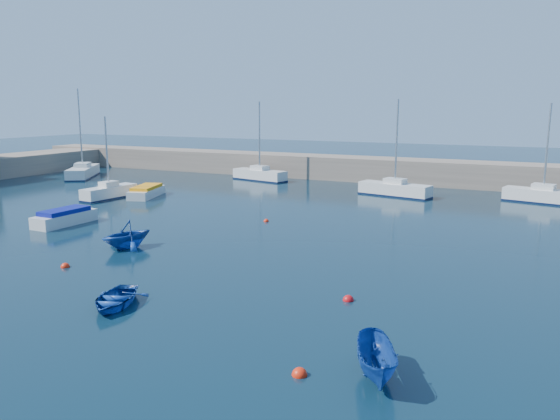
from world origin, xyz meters
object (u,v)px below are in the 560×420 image
at_px(sailboat_5, 260,174).
at_px(motorboat_1, 65,217).
at_px(sailboat_3, 109,192).
at_px(dinghy_center, 115,299).
at_px(dinghy_left, 126,234).
at_px(sailboat_4, 83,172).
at_px(dinghy_right, 377,362).
at_px(sailboat_7, 543,195).
at_px(motorboat_2, 147,191).
at_px(sailboat_6, 395,189).

xyz_separation_m(sailboat_5, motorboat_1, (-1.48, -26.98, -0.13)).
xyz_separation_m(sailboat_3, motorboat_1, (5.12, -9.96, -0.09)).
relative_size(sailboat_5, dinghy_center, 2.80).
height_order(sailboat_5, dinghy_left, sailboat_5).
bearing_deg(dinghy_left, sailboat_4, 157.37).
bearing_deg(dinghy_left, dinghy_right, -8.86).
xyz_separation_m(sailboat_7, dinghy_left, (-22.22, -27.93, 0.17)).
bearing_deg(dinghy_right, dinghy_left, 130.42).
bearing_deg(sailboat_5, motorboat_2, 177.16).
bearing_deg(sailboat_4, motorboat_2, -58.42).
bearing_deg(dinghy_center, sailboat_6, 64.71).
bearing_deg(dinghy_center, sailboat_5, 89.70).
bearing_deg(sailboat_4, dinghy_center, -75.12).
bearing_deg(motorboat_1, dinghy_right, -23.51).
bearing_deg(sailboat_3, motorboat_2, 47.82).
bearing_deg(motorboat_2, motorboat_1, -95.05).
height_order(sailboat_4, sailboat_7, sailboat_4).
xyz_separation_m(motorboat_1, dinghy_left, (8.49, -3.18, 0.29)).
distance_m(sailboat_5, dinghy_left, 30.96).
distance_m(sailboat_4, motorboat_1, 27.49).
bearing_deg(motorboat_2, sailboat_6, 9.70).
xyz_separation_m(sailboat_6, motorboat_2, (-20.76, -10.59, -0.16)).
bearing_deg(dinghy_right, motorboat_2, 117.18).
height_order(sailboat_5, dinghy_center, sailboat_5).
bearing_deg(sailboat_7, sailboat_6, 111.03).
xyz_separation_m(sailboat_5, dinghy_center, (13.15, -37.90, -0.34)).
bearing_deg(sailboat_4, sailboat_6, -27.95).
relative_size(sailboat_5, dinghy_left, 2.79).
distance_m(sailboat_7, motorboat_2, 35.64).
relative_size(sailboat_6, dinghy_center, 2.84).
distance_m(sailboat_7, dinghy_right, 37.26).
relative_size(motorboat_2, dinghy_left, 1.72).
bearing_deg(sailboat_5, sailboat_3, 171.66).
distance_m(sailboat_6, motorboat_1, 29.13).
bearing_deg(sailboat_5, motorboat_1, -170.28).
bearing_deg(sailboat_5, dinghy_left, -154.05).
bearing_deg(sailboat_5, sailboat_7, -81.49).
xyz_separation_m(sailboat_4, dinghy_right, (45.08, -32.42, -0.08)).
xyz_separation_m(sailboat_6, motorboat_1, (-18.09, -22.82, -0.12)).
bearing_deg(dinghy_left, sailboat_7, 69.53).
xyz_separation_m(sailboat_4, motorboat_1, (18.68, -20.16, -0.15)).
xyz_separation_m(sailboat_4, motorboat_2, (16.02, -7.92, -0.19)).
xyz_separation_m(sailboat_7, dinghy_center, (-16.08, -35.68, -0.34)).
distance_m(sailboat_7, motorboat_1, 39.44).
relative_size(sailboat_5, motorboat_2, 1.62).
distance_m(sailboat_4, dinghy_left, 35.82).
distance_m(motorboat_1, dinghy_right, 29.11).
height_order(sailboat_3, motorboat_1, sailboat_3).
bearing_deg(sailboat_7, motorboat_1, 141.20).
height_order(sailboat_5, motorboat_1, sailboat_5).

